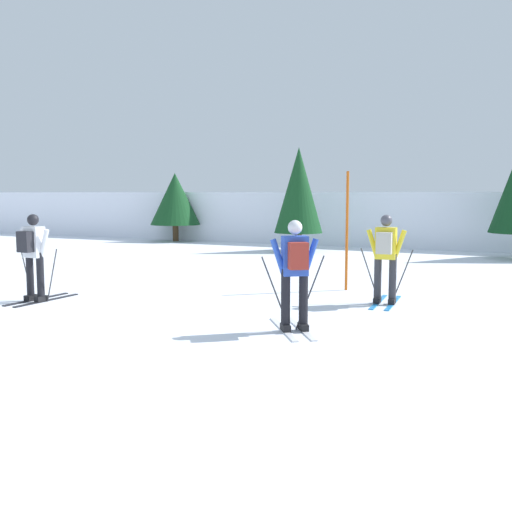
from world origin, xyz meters
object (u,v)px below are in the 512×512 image
(conifer_far_right, at_px, (175,199))
(conifer_far_centre, at_px, (299,190))
(skier_white, at_px, (33,253))
(skier_yellow, at_px, (385,255))
(skier_blue, at_px, (295,270))
(trail_marker_pole, at_px, (347,231))

(conifer_far_right, height_order, conifer_far_centre, conifer_far_centre)
(skier_white, relative_size, conifer_far_right, 0.57)
(skier_white, distance_m, skier_yellow, 6.77)
(skier_blue, distance_m, trail_marker_pole, 4.17)
(skier_yellow, relative_size, skier_blue, 1.00)
(trail_marker_pole, height_order, conifer_far_right, conifer_far_right)
(skier_blue, xyz_separation_m, trail_marker_pole, (-0.40, 4.14, 0.33))
(skier_blue, height_order, conifer_far_centre, conifer_far_centre)
(conifer_far_centre, bearing_deg, skier_yellow, -60.04)
(trail_marker_pole, relative_size, conifer_far_right, 0.86)
(skier_yellow, distance_m, conifer_far_right, 16.08)
(skier_white, relative_size, skier_blue, 1.00)
(skier_yellow, relative_size, trail_marker_pole, 0.66)
(skier_blue, relative_size, conifer_far_centre, 0.46)
(skier_white, distance_m, conifer_far_right, 14.65)
(skier_yellow, xyz_separation_m, trail_marker_pole, (-1.14, 1.33, 0.33))
(conifer_far_centre, bearing_deg, conifer_far_right, 163.18)
(skier_blue, distance_m, conifer_far_centre, 12.68)
(trail_marker_pole, distance_m, conifer_far_centre, 8.72)
(skier_yellow, height_order, conifer_far_right, conifer_far_right)
(trail_marker_pole, bearing_deg, conifer_far_centre, 117.81)
(trail_marker_pole, bearing_deg, skier_blue, -84.44)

